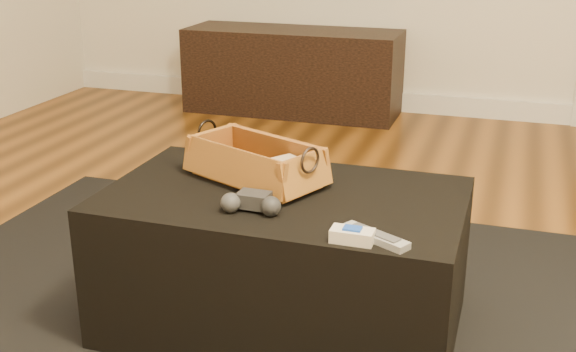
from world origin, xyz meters
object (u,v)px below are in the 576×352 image
(tv_remote, at_px, (247,172))
(wicker_basket, at_px, (256,165))
(media_cabinet, at_px, (293,71))
(silver_remote, at_px, (375,236))
(cream_gadget, at_px, (352,235))
(game_controller, at_px, (252,203))
(ottoman, at_px, (284,261))

(tv_remote, distance_m, wicker_basket, 0.03)
(media_cabinet, relative_size, tv_remote, 5.96)
(wicker_basket, xyz_separation_m, silver_remote, (0.42, -0.30, -0.04))
(tv_remote, height_order, cream_gadget, same)
(wicker_basket, relative_size, silver_remote, 2.56)
(game_controller, bearing_deg, tv_remote, 114.20)
(tv_remote, bearing_deg, game_controller, -47.67)
(tv_remote, relative_size, silver_remote, 1.21)
(tv_remote, xyz_separation_m, silver_remote, (0.44, -0.29, -0.02))
(wicker_basket, distance_m, silver_remote, 0.51)
(tv_remote, relative_size, game_controller, 1.33)
(game_controller, height_order, silver_remote, game_controller)
(tv_remote, xyz_separation_m, wicker_basket, (0.03, 0.01, 0.02))
(media_cabinet, bearing_deg, game_controller, -74.62)
(ottoman, bearing_deg, media_cabinet, 107.06)
(ottoman, xyz_separation_m, game_controller, (-0.03, -0.16, 0.24))
(ottoman, distance_m, tv_remote, 0.28)
(tv_remote, height_order, game_controller, game_controller)
(media_cabinet, bearing_deg, wicker_basket, -74.89)
(ottoman, distance_m, cream_gadget, 0.43)
(media_cabinet, relative_size, cream_gadget, 12.78)
(cream_gadget, bearing_deg, tv_remote, 140.59)
(silver_remote, bearing_deg, ottoman, 143.43)
(media_cabinet, relative_size, ottoman, 1.31)
(wicker_basket, bearing_deg, media_cabinet, 105.11)
(wicker_basket, bearing_deg, cream_gadget, -41.82)
(ottoman, distance_m, game_controller, 0.29)
(wicker_basket, bearing_deg, tv_remote, -167.25)
(wicker_basket, height_order, game_controller, wicker_basket)
(media_cabinet, distance_m, tv_remote, 2.45)
(cream_gadget, bearing_deg, silver_remote, 28.98)
(media_cabinet, height_order, silver_remote, media_cabinet)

